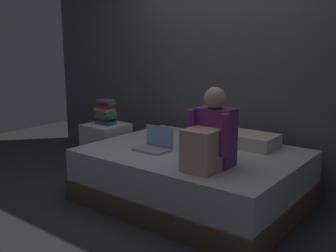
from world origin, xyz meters
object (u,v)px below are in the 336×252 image
book_stack (106,113)px  pillow (248,140)px  person_sitting (210,138)px  bed (193,176)px  laptop (155,144)px  nightstand (106,148)px

book_stack → pillow: bearing=11.9°
person_sitting → pillow: size_ratio=1.17×
bed → pillow: pillow is taller
laptop → book_stack: (-1.00, 0.31, 0.15)m
laptop → nightstand: bearing=163.1°
person_sitting → laptop: 0.73m
person_sitting → book_stack: size_ratio=2.30×
bed → pillow: (0.34, 0.45, 0.32)m
bed → nightstand: (-1.30, 0.09, 0.04)m
bed → book_stack: size_ratio=7.04×
bed → laptop: laptop is taller
bed → person_sitting: 0.73m
nightstand → pillow: bearing=12.3°
pillow → bed: bearing=-127.0°
nightstand → laptop: laptop is taller
nightstand → pillow: (1.64, 0.36, 0.28)m
nightstand → laptop: 1.08m
bed → book_stack: (-1.30, 0.10, 0.46)m
laptop → pillow: (0.64, 0.66, 0.01)m
nightstand → book_stack: bearing=96.7°
person_sitting → book_stack: (-1.70, 0.45, -0.04)m
nightstand → laptop: bearing=-16.9°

